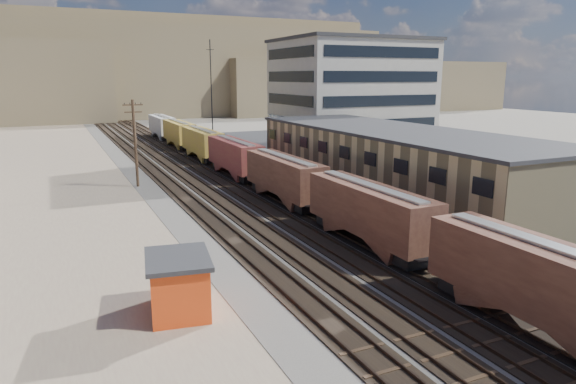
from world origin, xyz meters
name	(u,v)px	position (x,y,z in m)	size (l,w,h in m)	color
ground	(446,330)	(0.00, 0.00, 0.00)	(300.00, 300.00, 0.00)	#6B6356
ballast_bed	(192,170)	(0.00, 50.00, 0.03)	(18.00, 200.00, 0.06)	#4C4742
dirt_yard	(27,200)	(-20.00, 40.00, 0.01)	(24.00, 180.00, 0.03)	#886F5D
asphalt_lot	(391,176)	(22.00, 35.00, 0.02)	(26.00, 120.00, 0.04)	#232326
rail_tracks	(188,170)	(-0.55, 50.00, 0.11)	(11.40, 200.00, 0.24)	black
freight_train	(257,164)	(3.80, 35.60, 2.79)	(3.00, 119.74, 4.46)	black
warehouse	(394,164)	(14.98, 25.00, 3.65)	(12.40, 40.40, 7.25)	tan
office_tower	(350,97)	(27.95, 54.95, 9.26)	(22.60, 18.60, 18.45)	#9E998E
utility_pole_north	(135,141)	(-8.50, 42.00, 5.30)	(2.20, 0.32, 10.00)	#382619
radio_mast	(212,99)	(6.00, 60.00, 9.12)	(1.20, 0.16, 18.00)	black
hills_north	(101,72)	(0.17, 167.92, 14.10)	(265.00, 80.00, 32.00)	brown
maintenance_shed	(179,284)	(-11.68, 7.67, 1.63)	(3.98, 4.80, 3.18)	#E84515
parked_car_blue	(301,147)	(21.41, 59.78, 0.76)	(2.53, 5.49, 1.53)	#171E50
parked_car_far	(386,156)	(28.43, 45.03, 0.83)	(1.97, 4.89, 1.67)	silver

